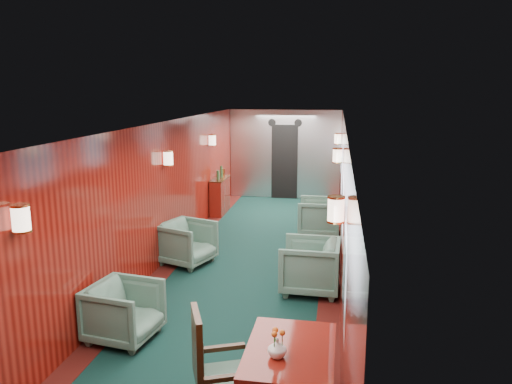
{
  "coord_description": "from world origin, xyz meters",
  "views": [
    {
      "loc": [
        1.39,
        -7.44,
        2.95
      ],
      "look_at": [
        0.0,
        1.07,
        1.15
      ],
      "focal_mm": 35.0,
      "sensor_mm": 36.0,
      "label": 1
    }
  ],
  "objects_px": {
    "side_chair": "(213,367)",
    "armchair_left_far": "(187,243)",
    "credenza": "(220,195)",
    "armchair_right_near": "(310,266)",
    "dining_table": "(290,362)",
    "armchair_right_far": "(319,217)",
    "armchair_left_near": "(124,312)"
  },
  "relations": [
    {
      "from": "armchair_right_far",
      "to": "side_chair",
      "type": "bearing_deg",
      "value": -5.83
    },
    {
      "from": "side_chair",
      "to": "armchair_left_far",
      "type": "relative_size",
      "value": 1.39
    },
    {
      "from": "dining_table",
      "to": "credenza",
      "type": "relative_size",
      "value": 0.94
    },
    {
      "from": "side_chair",
      "to": "armchair_left_far",
      "type": "bearing_deg",
      "value": 87.85
    },
    {
      "from": "dining_table",
      "to": "armchair_right_far",
      "type": "relative_size",
      "value": 1.29
    },
    {
      "from": "side_chair",
      "to": "credenza",
      "type": "bearing_deg",
      "value": 80.77
    },
    {
      "from": "credenza",
      "to": "armchair_left_far",
      "type": "distance_m",
      "value": 3.53
    },
    {
      "from": "credenza",
      "to": "armchair_right_far",
      "type": "height_order",
      "value": "credenza"
    },
    {
      "from": "dining_table",
      "to": "armchair_right_near",
      "type": "bearing_deg",
      "value": 90.85
    },
    {
      "from": "credenza",
      "to": "side_chair",
      "type": "bearing_deg",
      "value": -77.05
    },
    {
      "from": "credenza",
      "to": "armchair_right_far",
      "type": "bearing_deg",
      "value": -30.53
    },
    {
      "from": "credenza",
      "to": "armchair_left_near",
      "type": "bearing_deg",
      "value": -87.24
    },
    {
      "from": "dining_table",
      "to": "side_chair",
      "type": "distance_m",
      "value": 0.66
    },
    {
      "from": "armchair_left_near",
      "to": "dining_table",
      "type": "bearing_deg",
      "value": -113.25
    },
    {
      "from": "credenza",
      "to": "armchair_left_near",
      "type": "xyz_separation_m",
      "value": [
        0.3,
        -6.18,
        -0.09
      ]
    },
    {
      "from": "armchair_right_near",
      "to": "dining_table",
      "type": "bearing_deg",
      "value": 1.95
    },
    {
      "from": "credenza",
      "to": "armchair_left_far",
      "type": "bearing_deg",
      "value": -85.75
    },
    {
      "from": "credenza",
      "to": "armchair_left_near",
      "type": "height_order",
      "value": "credenza"
    },
    {
      "from": "armchair_left_near",
      "to": "armchair_right_far",
      "type": "bearing_deg",
      "value": -14.72
    },
    {
      "from": "armchair_right_near",
      "to": "armchair_right_far",
      "type": "xyz_separation_m",
      "value": [
        0.01,
        2.96,
        -0.01
      ]
    },
    {
      "from": "credenza",
      "to": "armchair_right_near",
      "type": "xyz_separation_m",
      "value": [
        2.39,
        -4.38,
        -0.05
      ]
    },
    {
      "from": "dining_table",
      "to": "armchair_left_far",
      "type": "distance_m",
      "value": 4.53
    },
    {
      "from": "side_chair",
      "to": "armchair_right_far",
      "type": "distance_m",
      "value": 6.22
    },
    {
      "from": "armchair_left_far",
      "to": "armchair_right_far",
      "type": "xyz_separation_m",
      "value": [
        2.14,
        2.11,
        0.01
      ]
    },
    {
      "from": "dining_table",
      "to": "side_chair",
      "type": "xyz_separation_m",
      "value": [
        -0.65,
        -0.09,
        -0.06
      ]
    },
    {
      "from": "side_chair",
      "to": "armchair_left_near",
      "type": "distance_m",
      "value": 2.05
    },
    {
      "from": "armchair_left_near",
      "to": "armchair_left_far",
      "type": "distance_m",
      "value": 2.65
    },
    {
      "from": "armchair_left_near",
      "to": "armchair_right_far",
      "type": "height_order",
      "value": "armchair_right_far"
    },
    {
      "from": "armchair_right_near",
      "to": "credenza",
      "type": "bearing_deg",
      "value": -149.49
    },
    {
      "from": "credenza",
      "to": "armchair_left_far",
      "type": "height_order",
      "value": "credenza"
    },
    {
      "from": "side_chair",
      "to": "armchair_right_far",
      "type": "bearing_deg",
      "value": 61.77
    },
    {
      "from": "dining_table",
      "to": "armchair_left_near",
      "type": "relative_size",
      "value": 1.4
    }
  ]
}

